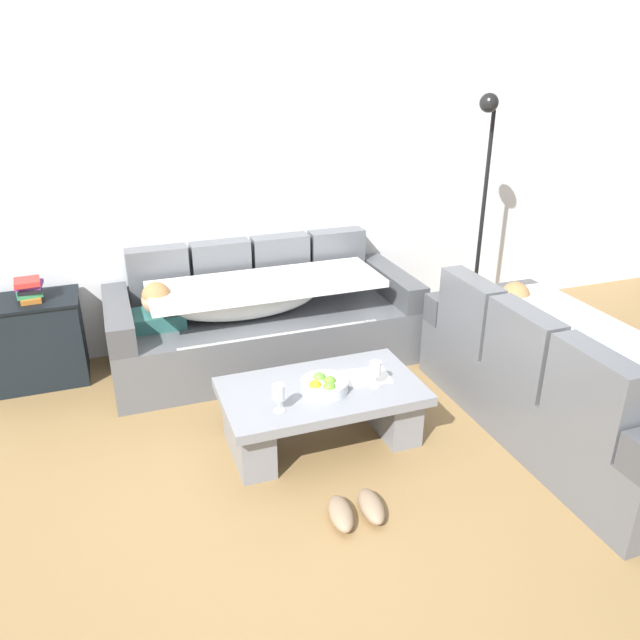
{
  "coord_description": "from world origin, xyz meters",
  "views": [
    {
      "loc": [
        -0.91,
        -2.56,
        2.23
      ],
      "look_at": [
        0.38,
        1.02,
        0.55
      ],
      "focal_mm": 34.35,
      "sensor_mm": 36.0,
      "label": 1
    }
  ],
  "objects_px": {
    "fruit_bowl": "(324,385)",
    "book_stack_on_cabinet": "(29,289)",
    "open_magazine": "(366,376)",
    "wine_glass_near_right": "(375,369)",
    "floor_lamp": "(481,204)",
    "pair_of_shoes": "(356,510)",
    "couch_near_window": "(562,382)",
    "coffee_table": "(321,407)",
    "wine_glass_near_left": "(279,393)",
    "side_cabinet": "(32,341)",
    "couch_along_wall": "(260,321)"
  },
  "relations": [
    {
      "from": "couch_along_wall",
      "to": "book_stack_on_cabinet",
      "type": "relative_size",
      "value": 9.82
    },
    {
      "from": "fruit_bowl",
      "to": "wine_glass_near_right",
      "type": "distance_m",
      "value": 0.32
    },
    {
      "from": "pair_of_shoes",
      "to": "floor_lamp",
      "type": "bearing_deg",
      "value": 44.79
    },
    {
      "from": "wine_glass_near_left",
      "to": "pair_of_shoes",
      "type": "relative_size",
      "value": 0.51
    },
    {
      "from": "open_magazine",
      "to": "pair_of_shoes",
      "type": "bearing_deg",
      "value": -110.42
    },
    {
      "from": "side_cabinet",
      "to": "pair_of_shoes",
      "type": "height_order",
      "value": "side_cabinet"
    },
    {
      "from": "couch_along_wall",
      "to": "open_magazine",
      "type": "relative_size",
      "value": 8.19
    },
    {
      "from": "couch_near_window",
      "to": "fruit_bowl",
      "type": "bearing_deg",
      "value": 77.57
    },
    {
      "from": "book_stack_on_cabinet",
      "to": "floor_lamp",
      "type": "distance_m",
      "value": 3.43
    },
    {
      "from": "couch_near_window",
      "to": "open_magazine",
      "type": "relative_size",
      "value": 7.31
    },
    {
      "from": "wine_glass_near_right",
      "to": "open_magazine",
      "type": "bearing_deg",
      "value": 90.83
    },
    {
      "from": "side_cabinet",
      "to": "book_stack_on_cabinet",
      "type": "distance_m",
      "value": 0.4
    },
    {
      "from": "coffee_table",
      "to": "pair_of_shoes",
      "type": "height_order",
      "value": "coffee_table"
    },
    {
      "from": "couch_along_wall",
      "to": "open_magazine",
      "type": "bearing_deg",
      "value": -72.31
    },
    {
      "from": "couch_near_window",
      "to": "side_cabinet",
      "type": "distance_m",
      "value": 3.63
    },
    {
      "from": "open_magazine",
      "to": "couch_near_window",
      "type": "bearing_deg",
      "value": -12.56
    },
    {
      "from": "wine_glass_near_left",
      "to": "couch_near_window",
      "type": "bearing_deg",
      "value": -6.68
    },
    {
      "from": "wine_glass_near_left",
      "to": "book_stack_on_cabinet",
      "type": "relative_size",
      "value": 0.71
    },
    {
      "from": "open_magazine",
      "to": "pair_of_shoes",
      "type": "height_order",
      "value": "open_magazine"
    },
    {
      "from": "coffee_table",
      "to": "fruit_bowl",
      "type": "relative_size",
      "value": 4.29
    },
    {
      "from": "wine_glass_near_right",
      "to": "book_stack_on_cabinet",
      "type": "xyz_separation_m",
      "value": [
        -1.95,
        1.51,
        0.22
      ]
    },
    {
      "from": "floor_lamp",
      "to": "pair_of_shoes",
      "type": "height_order",
      "value": "floor_lamp"
    },
    {
      "from": "coffee_table",
      "to": "floor_lamp",
      "type": "bearing_deg",
      "value": 31.97
    },
    {
      "from": "couch_near_window",
      "to": "open_magazine",
      "type": "bearing_deg",
      "value": 71.08
    },
    {
      "from": "wine_glass_near_right",
      "to": "open_magazine",
      "type": "xyz_separation_m",
      "value": [
        -0.0,
        0.12,
        -0.11
      ]
    },
    {
      "from": "couch_along_wall",
      "to": "wine_glass_near_left",
      "type": "bearing_deg",
      "value": -100.24
    },
    {
      "from": "couch_near_window",
      "to": "coffee_table",
      "type": "xyz_separation_m",
      "value": [
        -1.46,
        0.38,
        -0.1
      ]
    },
    {
      "from": "wine_glass_near_left",
      "to": "pair_of_shoes",
      "type": "height_order",
      "value": "wine_glass_near_left"
    },
    {
      "from": "fruit_bowl",
      "to": "book_stack_on_cabinet",
      "type": "relative_size",
      "value": 1.2
    },
    {
      "from": "book_stack_on_cabinet",
      "to": "floor_lamp",
      "type": "height_order",
      "value": "floor_lamp"
    },
    {
      "from": "floor_lamp",
      "to": "pair_of_shoes",
      "type": "xyz_separation_m",
      "value": [
        -1.81,
        -1.8,
        -1.07
      ]
    },
    {
      "from": "fruit_bowl",
      "to": "coffee_table",
      "type": "bearing_deg",
      "value": 87.24
    },
    {
      "from": "couch_along_wall",
      "to": "floor_lamp",
      "type": "distance_m",
      "value": 1.98
    },
    {
      "from": "couch_near_window",
      "to": "pair_of_shoes",
      "type": "xyz_separation_m",
      "value": [
        -1.53,
        -0.33,
        -0.29
      ]
    },
    {
      "from": "couch_along_wall",
      "to": "fruit_bowl",
      "type": "xyz_separation_m",
      "value": [
        0.07,
        -1.24,
        0.09
      ]
    },
    {
      "from": "wine_glass_near_right",
      "to": "pair_of_shoes",
      "type": "height_order",
      "value": "wine_glass_near_right"
    },
    {
      "from": "couch_along_wall",
      "to": "wine_glass_near_right",
      "type": "relative_size",
      "value": 13.81
    },
    {
      "from": "couch_near_window",
      "to": "book_stack_on_cabinet",
      "type": "distance_m",
      "value": 3.6
    },
    {
      "from": "wine_glass_near_right",
      "to": "floor_lamp",
      "type": "height_order",
      "value": "floor_lamp"
    },
    {
      "from": "couch_near_window",
      "to": "couch_along_wall",
      "type": "bearing_deg",
      "value": 44.42
    },
    {
      "from": "open_magazine",
      "to": "book_stack_on_cabinet",
      "type": "relative_size",
      "value": 1.2
    },
    {
      "from": "pair_of_shoes",
      "to": "side_cabinet",
      "type": "bearing_deg",
      "value": 127.64
    },
    {
      "from": "coffee_table",
      "to": "side_cabinet",
      "type": "distance_m",
      "value": 2.21
    },
    {
      "from": "wine_glass_near_left",
      "to": "fruit_bowl",
      "type": "bearing_deg",
      "value": 20.38
    },
    {
      "from": "pair_of_shoes",
      "to": "book_stack_on_cabinet",
      "type": "bearing_deg",
      "value": 126.75
    },
    {
      "from": "fruit_bowl",
      "to": "open_magazine",
      "type": "bearing_deg",
      "value": 13.64
    },
    {
      "from": "wine_glass_near_right",
      "to": "open_magazine",
      "type": "height_order",
      "value": "wine_glass_near_right"
    },
    {
      "from": "wine_glass_near_right",
      "to": "fruit_bowl",
      "type": "bearing_deg",
      "value": 171.47
    },
    {
      "from": "couch_along_wall",
      "to": "fruit_bowl",
      "type": "height_order",
      "value": "couch_along_wall"
    },
    {
      "from": "couch_near_window",
      "to": "side_cabinet",
      "type": "height_order",
      "value": "couch_near_window"
    }
  ]
}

